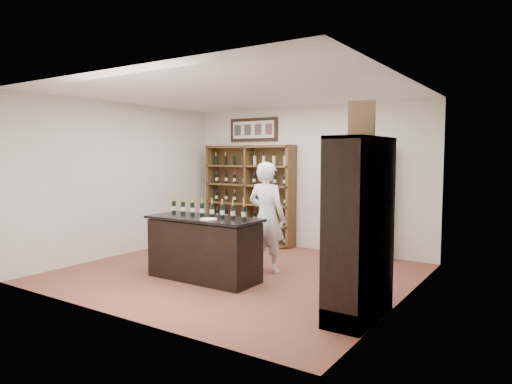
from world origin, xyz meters
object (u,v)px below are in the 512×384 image
(wine_shelf, at_px, (250,194))
(tasting_counter, at_px, (204,249))
(shopkeeper, at_px, (267,217))
(counter_bottle_0, at_px, (174,207))
(side_cabinet, at_px, (362,257))
(wine_crate, at_px, (362,119))

(wine_shelf, relative_size, tasting_counter, 1.17)
(wine_shelf, height_order, shopkeeper, wine_shelf)
(counter_bottle_0, xyz_separation_m, side_cabinet, (3.44, -0.38, -0.35))
(wine_shelf, height_order, wine_crate, wine_crate)
(tasting_counter, bearing_deg, counter_bottle_0, 173.32)
(counter_bottle_0, xyz_separation_m, wine_crate, (3.37, -0.28, 1.31))
(tasting_counter, bearing_deg, wine_shelf, 110.56)
(tasting_counter, relative_size, counter_bottle_0, 6.27)
(tasting_counter, xyz_separation_m, shopkeeper, (0.56, 0.98, 0.44))
(side_cabinet, bearing_deg, wine_crate, 125.73)
(counter_bottle_0, bearing_deg, tasting_counter, -6.68)
(tasting_counter, bearing_deg, wine_crate, -4.28)
(counter_bottle_0, relative_size, side_cabinet, 0.14)
(counter_bottle_0, relative_size, shopkeeper, 0.16)
(tasting_counter, distance_m, shopkeeper, 1.21)
(wine_shelf, relative_size, wine_crate, 5.08)
(side_cabinet, bearing_deg, counter_bottle_0, 173.63)
(wine_shelf, xyz_separation_m, shopkeeper, (1.66, -1.95, -0.17))
(tasting_counter, xyz_separation_m, wine_crate, (2.65, -0.20, 1.92))
(wine_shelf, xyz_separation_m, side_cabinet, (3.82, -3.23, -0.35))
(tasting_counter, relative_size, shopkeeper, 1.01)
(wine_shelf, relative_size, side_cabinet, 1.00)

